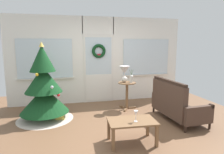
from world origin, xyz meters
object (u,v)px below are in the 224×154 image
Objects in this scene: wine_glass at (136,114)px; side_table at (127,90)px; coffee_table at (132,124)px; settee_sofa at (175,104)px; flower_vase at (131,78)px; christmas_tree at (44,91)px; table_lamp at (125,72)px; gift_box at (60,116)px.

side_table is at bearing 76.60° from wine_glass.
wine_glass is (0.05, -0.06, 0.20)m from coffee_table.
flower_vase reaches higher than settee_sofa.
christmas_tree reaches higher than table_lamp.
christmas_tree reaches higher than side_table.
flower_vase is at bearing 71.43° from coffee_table.
coffee_table is at bearing -103.14° from table_lamp.
side_table is at bearing 13.38° from gift_box.
flower_vase is 1.96m from wine_glass.
gift_box is (-1.87, -0.36, -0.75)m from flower_vase.
wine_glass is 0.99× the size of gift_box.
flower_vase reaches higher than side_table.
side_table is at bearing 74.84° from coffee_table.
flower_vase is 1.79× the size of wine_glass.
side_table is at bearing 7.02° from christmas_tree.
coffee_table is at bearing 125.83° from wine_glass.
christmas_tree is at bearing -171.68° from table_lamp.
christmas_tree is at bearing 135.26° from coffee_table.
table_lamp reaches higher than settee_sofa.
table_lamp is at bearing 76.86° from coffee_table.
table_lamp is at bearing 147.99° from flower_vase.
flower_vase reaches higher than coffee_table.
coffee_table is at bearing -108.57° from flower_vase.
christmas_tree is at bearing 154.56° from gift_box.
gift_box is (-1.31, 1.49, -0.46)m from wine_glass.
flower_vase is 1.78× the size of gift_box.
table_lamp is 1.99m from gift_box.
side_table is 1.67× the size of table_lamp.
christmas_tree is 2.22m from flower_vase.
table_lamp reaches higher than flower_vase.
flower_vase is 0.40× the size of coffee_table.
coffee_table is 4.46× the size of wine_glass.
side_table reaches higher than wine_glass.
coffee_table is at bearing -44.74° from christmas_tree.
settee_sofa is 1.32m from flower_vase.
wine_glass is (1.65, -1.65, -0.12)m from christmas_tree.
table_lamp is 0.51× the size of coffee_table.
settee_sofa is 7.41× the size of wine_glass.
coffee_table is (1.60, -1.59, -0.33)m from christmas_tree.
wine_glass is at bearing -146.23° from settee_sofa.
settee_sofa is 1.55m from coffee_table.
coffee_table is at bearing -48.47° from gift_box.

